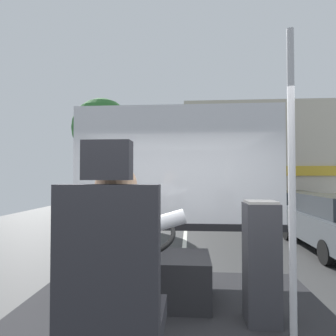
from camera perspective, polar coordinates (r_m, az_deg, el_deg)
ground at (r=10.78m, az=3.46°, el=-12.12°), size 18.00×44.00×0.06m
driver_seat at (r=1.56m, az=-10.82°, el=-23.29°), size 0.48×0.48×1.26m
bus_driver at (r=1.64m, az=-9.56°, el=-16.73°), size 0.72×0.59×0.76m
steering_console at (r=2.74m, az=-4.10°, el=-20.32°), size 1.10×0.97×0.80m
handrail_pole at (r=1.96m, az=23.08°, el=-4.09°), size 0.04×0.04×2.02m
fare_box at (r=2.42m, az=17.77°, el=-16.98°), size 0.24×0.26×0.91m
windshield_panel at (r=3.42m, az=1.74°, el=-2.53°), size 2.50×0.08×1.48m
street_tree at (r=14.05m, az=-12.74°, el=7.44°), size 2.78×2.78×5.56m
shop_building at (r=21.64m, az=18.36°, el=2.32°), size 11.26×4.77×6.80m
parked_car_white at (r=13.22m, az=22.75°, el=-6.95°), size 1.94×4.31×1.33m
parked_car_red at (r=19.10m, az=15.79°, el=-5.22°), size 1.95×3.82×1.40m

